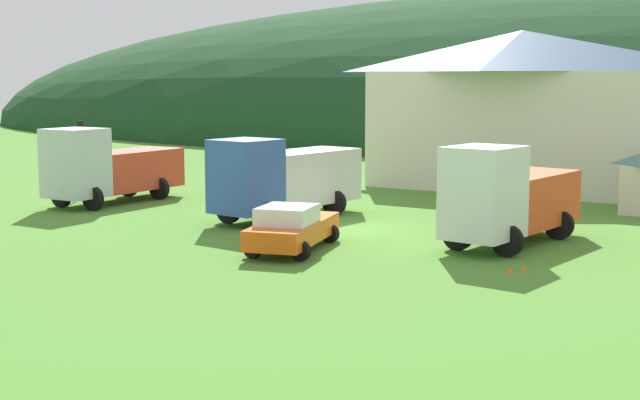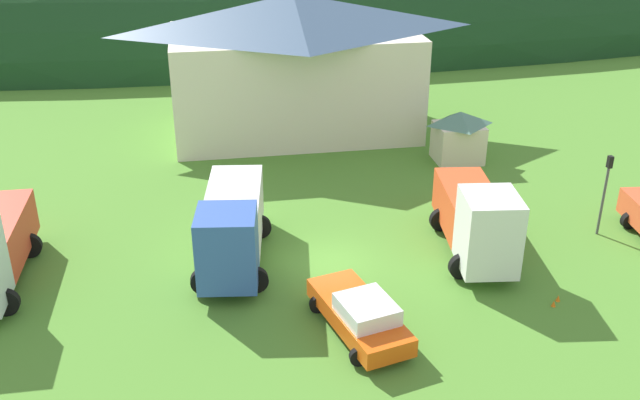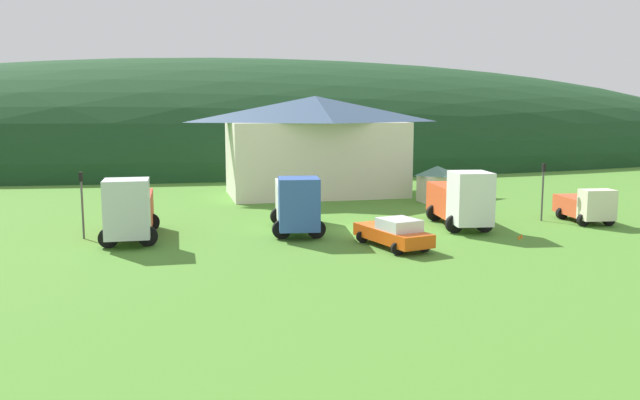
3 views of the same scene
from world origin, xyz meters
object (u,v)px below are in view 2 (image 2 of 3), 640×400
(traffic_light_east, at_px, (605,187))
(traffic_cone_mid_row, at_px, (553,306))
(box_truck_blue, at_px, (232,226))
(play_shed_cream, at_px, (459,136))
(service_pickup_orange, at_px, (360,314))
(traffic_cone_near_pickup, at_px, (558,301))
(depot_building, at_px, (294,62))
(heavy_rig_white, at_px, (477,219))

(traffic_light_east, height_order, traffic_cone_mid_row, traffic_light_east)
(traffic_light_east, bearing_deg, box_truck_blue, 179.60)
(play_shed_cream, height_order, service_pickup_orange, play_shed_cream)
(traffic_cone_near_pickup, bearing_deg, traffic_cone_mid_row, -137.41)
(traffic_light_east, distance_m, traffic_cone_mid_row, 7.51)
(play_shed_cream, bearing_deg, traffic_cone_mid_row, -95.23)
(depot_building, height_order, traffic_cone_mid_row, depot_building)
(box_truck_blue, xyz_separation_m, heavy_rig_white, (10.40, -1.13, -0.00))
(play_shed_cream, bearing_deg, traffic_light_east, -70.89)
(heavy_rig_white, relative_size, traffic_light_east, 1.90)
(traffic_cone_near_pickup, bearing_deg, box_truck_blue, 157.67)
(heavy_rig_white, height_order, traffic_cone_near_pickup, heavy_rig_white)
(depot_building, distance_m, traffic_cone_mid_row, 23.32)
(depot_building, bearing_deg, box_truck_blue, -106.79)
(depot_building, bearing_deg, play_shed_cream, -38.24)
(box_truck_blue, bearing_deg, service_pickup_orange, 43.42)
(depot_building, height_order, traffic_light_east, depot_building)
(service_pickup_orange, height_order, traffic_cone_mid_row, service_pickup_orange)
(service_pickup_orange, relative_size, traffic_light_east, 1.41)
(play_shed_cream, height_order, box_truck_blue, box_truck_blue)
(traffic_light_east, bearing_deg, traffic_cone_mid_row, -131.92)
(depot_building, xyz_separation_m, play_shed_cream, (8.51, -6.71, -2.90))
(traffic_light_east, relative_size, traffic_cone_near_pickup, 7.39)
(service_pickup_orange, distance_m, traffic_light_east, 13.92)
(heavy_rig_white, bearing_deg, play_shed_cream, 171.33)
(box_truck_blue, bearing_deg, traffic_cone_mid_row, 73.41)
(heavy_rig_white, distance_m, traffic_cone_mid_row, 4.95)
(depot_building, relative_size, service_pickup_orange, 2.93)
(play_shed_cream, distance_m, traffic_cone_near_pickup, 14.85)
(play_shed_cream, xyz_separation_m, traffic_cone_mid_row, (-1.38, -15.05, -1.52))
(box_truck_blue, height_order, service_pickup_orange, box_truck_blue)
(traffic_light_east, bearing_deg, play_shed_cream, 109.11)
(depot_building, relative_size, traffic_cone_mid_row, 32.30)
(box_truck_blue, relative_size, traffic_light_east, 2.03)
(box_truck_blue, xyz_separation_m, service_pickup_orange, (4.24, -5.87, -1.01))
(box_truck_blue, bearing_deg, traffic_cone_near_pickup, 75.25)
(depot_building, xyz_separation_m, traffic_light_east, (11.89, -16.46, -2.02))
(depot_building, xyz_separation_m, service_pickup_orange, (-0.69, -22.21, -3.59))
(box_truck_blue, relative_size, service_pickup_orange, 1.44)
(depot_building, height_order, service_pickup_orange, depot_building)
(box_truck_blue, height_order, traffic_light_east, traffic_light_east)
(depot_building, relative_size, traffic_light_east, 4.12)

